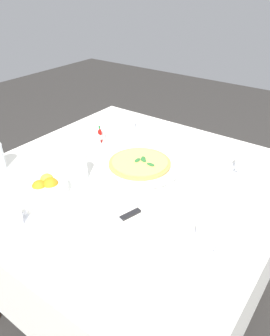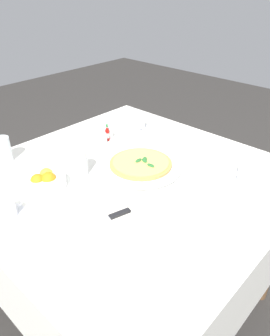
# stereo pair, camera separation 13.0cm
# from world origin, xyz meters

# --- Properties ---
(ground_plane) EXTENTS (8.00, 8.00, 0.00)m
(ground_plane) POSITION_xyz_m (0.00, 0.00, 0.00)
(ground_plane) COLOR #33302D
(dining_table) EXTENTS (1.15, 1.15, 0.76)m
(dining_table) POSITION_xyz_m (0.00, 0.00, 0.63)
(dining_table) COLOR white
(dining_table) RESTS_ON ground_plane
(pizza_plate) EXTENTS (0.34, 0.34, 0.02)m
(pizza_plate) POSITION_xyz_m (-0.08, -0.01, 0.77)
(pizza_plate) COLOR white
(pizza_plate) RESTS_ON dining_table
(pizza) EXTENTS (0.26, 0.26, 0.02)m
(pizza) POSITION_xyz_m (-0.08, -0.01, 0.78)
(pizza) COLOR tan
(pizza) RESTS_ON pizza_plate
(coffee_cup_right_edge) EXTENTS (0.13, 0.13, 0.06)m
(coffee_cup_right_edge) POSITION_xyz_m (0.46, -0.13, 0.78)
(coffee_cup_right_edge) COLOR white
(coffee_cup_right_edge) RESTS_ON dining_table
(coffee_cup_far_left) EXTENTS (0.13, 0.13, 0.06)m
(coffee_cup_far_left) POSITION_xyz_m (0.16, 0.41, 0.78)
(coffee_cup_far_left) COLOR white
(coffee_cup_far_left) RESTS_ON dining_table
(coffee_cup_left_edge) EXTENTS (0.13, 0.13, 0.07)m
(coffee_cup_left_edge) POSITION_xyz_m (-0.31, 0.35, 0.79)
(coffee_cup_left_edge) COLOR white
(coffee_cup_left_edge) RESTS_ON dining_table
(coffee_cup_near_left) EXTENTS (0.13, 0.13, 0.07)m
(coffee_cup_near_left) POSITION_xyz_m (-0.36, -0.29, 0.79)
(coffee_cup_near_left) COLOR white
(coffee_cup_near_left) RESTS_ON dining_table
(water_glass_near_right) EXTENTS (0.07, 0.07, 0.10)m
(water_glass_near_right) POSITION_xyz_m (0.12, -0.16, 0.80)
(water_glass_near_right) COLOR white
(water_glass_near_right) RESTS_ON dining_table
(napkin_folded) EXTENTS (0.25, 0.20, 0.02)m
(napkin_folded) POSITION_xyz_m (0.26, 0.15, 0.77)
(napkin_folded) COLOR white
(napkin_folded) RESTS_ON dining_table
(dinner_knife) EXTENTS (0.19, 0.07, 0.01)m
(dinner_knife) POSITION_xyz_m (0.26, 0.15, 0.78)
(dinner_knife) COLOR silver
(dinner_knife) RESTS_ON napkin_folded
(citrus_bowl) EXTENTS (0.15, 0.15, 0.07)m
(citrus_bowl) POSITION_xyz_m (0.27, -0.18, 0.78)
(citrus_bowl) COLOR white
(citrus_bowl) RESTS_ON dining_table
(hot_sauce_bottle) EXTENTS (0.02, 0.02, 0.08)m
(hot_sauce_bottle) POSITION_xyz_m (-0.16, -0.30, 0.79)
(hot_sauce_bottle) COLOR #B7140F
(hot_sauce_bottle) RESTS_ON dining_table
(salt_shaker) EXTENTS (0.03, 0.03, 0.06)m
(salt_shaker) POSITION_xyz_m (-0.13, -0.29, 0.78)
(salt_shaker) COLOR white
(salt_shaker) RESTS_ON dining_table
(pepper_shaker) EXTENTS (0.03, 0.03, 0.06)m
(pepper_shaker) POSITION_xyz_m (-0.19, -0.31, 0.78)
(pepper_shaker) COLOR white
(pepper_shaker) RESTS_ON dining_table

